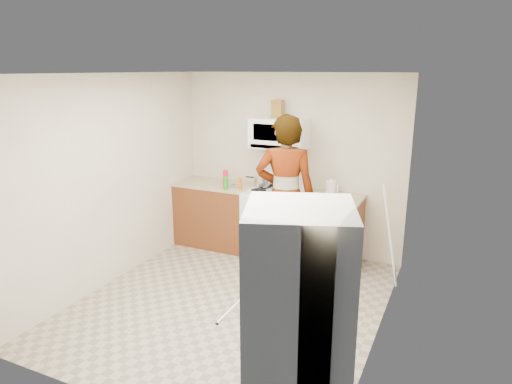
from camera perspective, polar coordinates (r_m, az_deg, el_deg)
The scene contains 20 objects.
floor at distance 5.30m, azimuth -3.01°, elevation -13.56°, with size 3.60×3.60×0.00m, color gray.
back_wall at distance 6.42m, azimuth 4.30°, elevation 3.49°, with size 3.20×0.02×2.50m, color beige.
right_wall at distance 4.34m, azimuth 15.69°, elevation -2.79°, with size 0.02×3.60×2.50m, color beige.
cabinet_left at distance 6.79m, azimuth -4.99°, elevation -2.86°, with size 1.12×0.62×0.90m, color brown.
counter_left at distance 6.66m, azimuth -5.08°, elevation 0.97°, with size 1.14×0.64×0.04m, color tan.
cabinet_right at distance 6.16m, azimuth 9.11°, elevation -4.92°, with size 0.80×0.62×0.90m, color brown.
counter_right at distance 6.01m, azimuth 9.30°, elevation -0.73°, with size 0.82×0.64×0.04m, color tan.
gas_range at distance 6.38m, azimuth 2.34°, elevation -3.69°, with size 0.76×0.65×1.13m.
microwave at distance 6.21m, azimuth 2.92°, elevation 7.33°, with size 0.76×0.38×0.40m, color white.
person at distance 5.66m, azimuth 3.67°, elevation -0.54°, with size 0.74×0.49×2.03m, color tan.
fridge at distance 3.26m, azimuth 5.19°, elevation -16.32°, with size 0.70×0.70×1.70m, color silver.
kettle at distance 6.14m, azimuth 9.35°, elevation 0.59°, with size 0.14×0.14×0.17m, color white.
jug at distance 6.23m, azimuth 2.72°, elevation 10.33°, with size 0.14×0.14×0.24m, color brown.
saucepan at distance 6.40m, azimuth 0.74°, elevation 1.36°, with size 0.23×0.23×0.13m, color silver.
tray at distance 6.13m, azimuth 2.76°, elevation 0.12°, with size 0.25×0.16×0.05m, color silver.
bottle_spray at distance 6.37m, azimuth -3.84°, elevation 1.64°, with size 0.07×0.07×0.25m, color red.
bottle_hot_sauce at distance 6.28m, azimuth -2.04°, elevation 1.09°, with size 0.05×0.05×0.17m, color #D35C17.
bottle_green_cap at distance 6.25m, azimuth -3.80°, elevation 1.10°, with size 0.06×0.06×0.19m, color #1A931A.
pot_lid at distance 6.46m, azimuth -2.80°, elevation 0.79°, with size 0.25×0.25×0.01m, color white.
broom at distance 5.56m, azimuth 16.42°, elevation -5.40°, with size 0.03×0.03×1.30m, color silver.
Camera 1 is at (2.19, -4.10, 2.55)m, focal length 32.00 mm.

